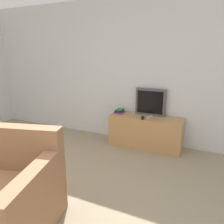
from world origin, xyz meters
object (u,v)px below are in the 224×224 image
at_px(tv_stand, 146,132).
at_px(remote_secondary, 143,118).
at_px(book_stack, 119,111).
at_px(television, 151,102).
at_px(remote_on_stand, 150,117).

bearing_deg(tv_stand, remote_secondary, -106.54).
bearing_deg(tv_stand, book_stack, 175.49).
height_order(television, remote_on_stand, television).
relative_size(television, remote_secondary, 3.43).
bearing_deg(tv_stand, remote_on_stand, -9.53).
height_order(tv_stand, book_stack, book_stack).
relative_size(tv_stand, television, 2.36).
distance_m(book_stack, remote_on_stand, 0.60).
distance_m(remote_on_stand, remote_secondary, 0.14).
relative_size(book_stack, remote_secondary, 1.29).
bearing_deg(remote_on_stand, book_stack, 174.93).
distance_m(book_stack, remote_secondary, 0.52).
height_order(tv_stand, television, television).
height_order(tv_stand, remote_secondary, remote_secondary).
bearing_deg(remote_on_stand, television, 103.82).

